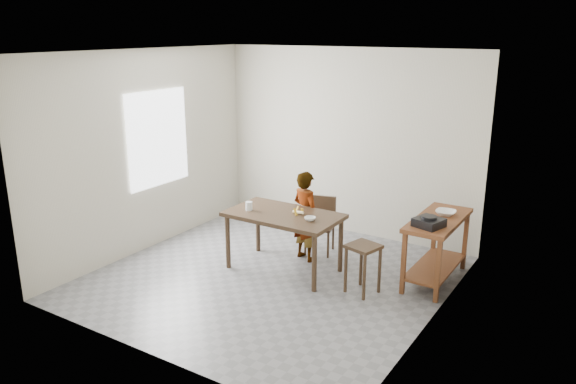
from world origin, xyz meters
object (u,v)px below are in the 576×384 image
Objects in this scene: child at (306,216)px; dining_chair at (320,226)px; prep_counter at (436,250)px; dining_table at (284,242)px; stool at (363,269)px.

dining_chair is at bearing -80.64° from child.
prep_counter is 1.00× the size of child.
dining_chair reaches higher than dining_table.
dining_chair is at bearing 178.72° from prep_counter.
child is at bearing -114.56° from dining_chair.
dining_chair is at bearing 141.91° from stool.
child is 1.58× the size of dining_chair.
dining_table is 1.17× the size of child.
prep_counter reaches higher than dining_table.
dining_table is at bearing -157.85° from prep_counter.
prep_counter is at bearing -152.78° from child.
dining_table is at bearing -113.56° from dining_chair.
prep_counter is 2.04× the size of stool.
dining_table is 1.17× the size of prep_counter.
dining_chair is (0.10, 0.74, 0.00)m from dining_table.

